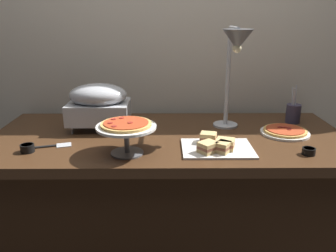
% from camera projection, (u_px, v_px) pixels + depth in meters
% --- Properties ---
extents(back_wall, '(4.40, 0.04, 2.40)m').
position_uv_depth(back_wall, '(168.00, 43.00, 2.17)').
color(back_wall, beige).
rests_on(back_wall, ground_plane).
extents(buffet_table, '(1.90, 0.84, 0.76)m').
position_uv_depth(buffet_table, '(169.00, 196.00, 1.95)').
color(buffet_table, '#422816').
rests_on(buffet_table, ground_plane).
extents(chafing_dish, '(0.33, 0.24, 0.26)m').
position_uv_depth(chafing_dish, '(99.00, 103.00, 1.90)').
color(chafing_dish, '#B7BABF').
rests_on(chafing_dish, buffet_table).
extents(heat_lamp, '(0.15, 0.34, 0.56)m').
position_uv_depth(heat_lamp, '(235.00, 52.00, 1.69)').
color(heat_lamp, '#B7BABF').
rests_on(heat_lamp, buffet_table).
extents(pizza_plate_front, '(0.26, 0.26, 0.03)m').
position_uv_depth(pizza_plate_front, '(285.00, 132.00, 1.85)').
color(pizza_plate_front, white).
rests_on(pizza_plate_front, buffet_table).
extents(pizza_plate_center, '(0.28, 0.28, 0.16)m').
position_uv_depth(pizza_plate_center, '(126.00, 129.00, 1.55)').
color(pizza_plate_center, '#595B60').
rests_on(pizza_plate_center, buffet_table).
extents(sandwich_platter, '(0.34, 0.25, 0.06)m').
position_uv_depth(sandwich_platter, '(216.00, 146.00, 1.62)').
color(sandwich_platter, white).
rests_on(sandwich_platter, buffet_table).
extents(sauce_cup_near, '(0.06, 0.06, 0.03)m').
position_uv_depth(sauce_cup_near, '(309.00, 151.00, 1.57)').
color(sauce_cup_near, black).
rests_on(sauce_cup_near, buffet_table).
extents(sauce_cup_far, '(0.06, 0.06, 0.04)m').
position_uv_depth(sauce_cup_far, '(27.00, 148.00, 1.60)').
color(sauce_cup_far, black).
rests_on(sauce_cup_far, buffet_table).
extents(utensil_holder, '(0.08, 0.08, 0.23)m').
position_uv_depth(utensil_holder, '(293.00, 113.00, 2.03)').
color(utensil_holder, '#383347').
rests_on(utensil_holder, buffet_table).
extents(serving_spatula, '(0.17, 0.08, 0.01)m').
position_uv_depth(serving_spatula, '(55.00, 146.00, 1.67)').
color(serving_spatula, '#B7BABF').
rests_on(serving_spatula, buffet_table).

